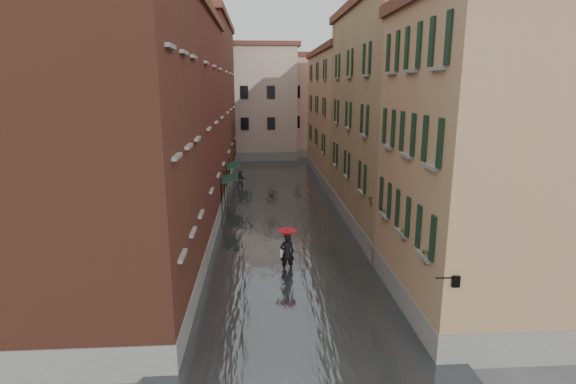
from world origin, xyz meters
name	(u,v)px	position (x,y,z in m)	size (l,w,h in m)	color
ground	(294,289)	(0.00, 0.00, 0.00)	(120.00, 120.00, 0.00)	#505052
floodwater	(280,208)	(0.00, 13.00, 0.10)	(10.00, 60.00, 0.20)	#464C4D
building_left_near	(101,149)	(-7.00, -2.00, 6.50)	(6.00, 8.00, 13.00)	brown
building_left_mid	(164,128)	(-7.00, 9.00, 6.25)	(6.00, 14.00, 12.50)	#55241B
building_left_far	(197,105)	(-7.00, 24.00, 7.00)	(6.00, 16.00, 14.00)	brown
building_right_near	(485,166)	(7.00, -2.00, 5.75)	(6.00, 8.00, 11.50)	tan
building_right_mid	(397,123)	(7.00, 9.00, 6.50)	(6.00, 14.00, 13.00)	#96865B
building_right_far	(349,118)	(7.00, 24.00, 5.75)	(6.00, 16.00, 11.50)	tan
building_end_cream	(246,104)	(-3.00, 38.00, 6.50)	(12.00, 9.00, 13.00)	beige
building_end_pink	(316,107)	(6.00, 40.00, 6.00)	(10.00, 9.00, 12.00)	#D2A894
awning_near	(229,179)	(-3.49, 12.15, 2.46)	(1.09, 2.79, 2.80)	black
awning_far	(234,166)	(-3.48, 17.37, 2.47)	(1.09, 3.27, 2.80)	black
wall_lantern	(455,281)	(4.33, -6.00, 3.01)	(0.71, 0.22, 0.35)	black
window_planters	(397,216)	(4.12, -0.82, 3.51)	(0.59, 8.20, 0.84)	#A03E34
pedestrian_main	(287,247)	(-0.19, 1.96, 1.23)	(0.94, 0.94, 2.06)	black
pedestrian_far	(241,180)	(-3.04, 19.72, 0.83)	(0.81, 0.63, 1.66)	black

